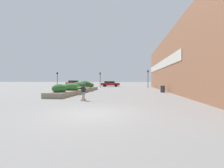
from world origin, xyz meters
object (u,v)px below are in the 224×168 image
(skateboarder, at_px, (83,90))
(traffic_light_left, at_px, (100,77))
(car_leftmost, at_px, (110,84))
(traffic_light_far_left, at_px, (57,77))
(traffic_light_right, at_px, (148,76))
(skateboard, at_px, (84,99))
(trash_bin, at_px, (163,89))
(car_center_left, at_px, (74,83))

(skateboarder, bearing_deg, traffic_light_left, 113.22)
(car_leftmost, xyz_separation_m, traffic_light_far_left, (-11.78, -5.73, 1.65))
(traffic_light_left, xyz_separation_m, traffic_light_right, (10.59, -0.60, 0.24))
(skateboarder, height_order, car_leftmost, car_leftmost)
(skateboard, bearing_deg, trash_bin, 63.47)
(trash_bin, distance_m, traffic_light_far_left, 24.81)
(skateboard, distance_m, skateboarder, 0.77)
(skateboarder, bearing_deg, traffic_light_right, 85.47)
(car_leftmost, bearing_deg, skateboard, 3.46)
(car_leftmost, height_order, traffic_light_right, traffic_light_right)
(skateboard, distance_m, trash_bin, 12.22)
(car_leftmost, xyz_separation_m, car_center_left, (-10.74, 1.84, 0.08))
(skateboarder, distance_m, trash_bin, 12.21)
(skateboard, distance_m, car_leftmost, 27.19)
(skateboard, relative_size, traffic_light_left, 0.19)
(car_center_left, relative_size, traffic_light_right, 1.13)
(skateboard, bearing_deg, traffic_light_right, 85.47)
(skateboarder, distance_m, traffic_light_left, 21.94)
(car_leftmost, relative_size, traffic_light_far_left, 1.35)
(trash_bin, bearing_deg, traffic_light_far_left, 150.34)
(traffic_light_left, xyz_separation_m, traffic_light_far_left, (-10.23, -0.25, 0.07))
(car_center_left, xyz_separation_m, traffic_light_right, (19.78, -7.91, 1.74))
(car_center_left, bearing_deg, traffic_light_left, 51.47)
(car_leftmost, distance_m, traffic_light_far_left, 13.21)
(skateboard, relative_size, traffic_light_far_left, 0.19)
(car_leftmost, bearing_deg, traffic_light_left, -15.83)
(traffic_light_left, bearing_deg, traffic_light_far_left, -178.57)
(trash_bin, xyz_separation_m, traffic_light_right, (-0.67, 11.90, 2.12))
(skateboard, xyz_separation_m, trash_bin, (8.07, 9.16, 0.39))
(skateboarder, height_order, traffic_light_left, traffic_light_left)
(skateboarder, bearing_deg, car_center_left, 127.97)
(skateboard, bearing_deg, traffic_light_far_left, 136.93)
(traffic_light_far_left, bearing_deg, car_leftmost, 25.93)
(traffic_light_left, bearing_deg, traffic_light_right, -3.22)
(traffic_light_far_left, bearing_deg, traffic_light_left, 1.43)
(skateboarder, xyz_separation_m, traffic_light_far_left, (-13.42, 21.40, 1.57))
(trash_bin, relative_size, traffic_light_right, 0.24)
(trash_bin, distance_m, traffic_light_right, 12.10)
(skateboard, height_order, car_leftmost, car_leftmost)
(skateboarder, xyz_separation_m, car_center_left, (-12.38, 28.97, 0.01))
(skateboard, relative_size, traffic_light_right, 0.17)
(skateboarder, xyz_separation_m, traffic_light_right, (7.40, 21.06, 1.74))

